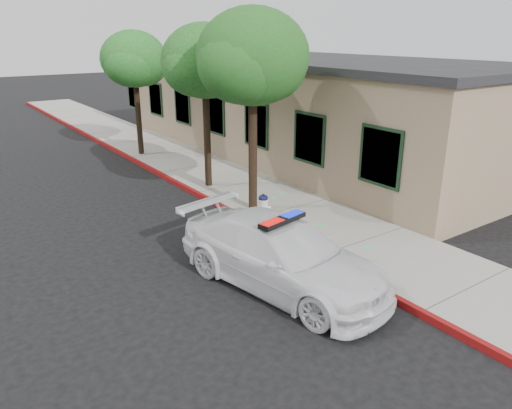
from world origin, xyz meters
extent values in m
plane|color=black|center=(0.00, 0.00, 0.00)|extent=(120.00, 120.00, 0.00)
cube|color=gray|center=(1.60, 3.00, 0.07)|extent=(3.20, 60.00, 0.15)
cube|color=maroon|center=(0.06, 3.00, 0.08)|extent=(0.14, 60.00, 0.16)
cube|color=#978163|center=(6.70, 9.00, 2.00)|extent=(7.00, 20.00, 4.00)
cube|color=black|center=(6.70, 9.00, 4.12)|extent=(7.30, 20.30, 0.24)
cube|color=black|center=(3.17, 1.00, 1.95)|extent=(0.08, 1.48, 1.68)
cube|color=black|center=(3.17, 4.00, 1.95)|extent=(0.08, 1.48, 1.68)
cube|color=black|center=(3.17, 7.00, 1.95)|extent=(0.08, 1.48, 1.68)
cube|color=black|center=(3.17, 10.00, 1.95)|extent=(0.08, 1.48, 1.68)
cube|color=black|center=(3.17, 13.00, 1.95)|extent=(0.08, 1.48, 1.68)
cube|color=black|center=(3.17, 16.00, 1.95)|extent=(0.08, 1.48, 1.68)
cube|color=black|center=(3.17, 19.00, 1.95)|extent=(0.08, 1.48, 1.68)
imported|color=silver|center=(-1.38, -0.40, 0.73)|extent=(3.02, 5.37, 1.47)
cube|color=black|center=(-1.38, -0.40, 1.53)|extent=(1.23, 0.51, 0.10)
cube|color=red|center=(-1.70, -0.46, 1.53)|extent=(0.56, 0.34, 0.11)
cube|color=#0D25E5|center=(-1.07, -0.33, 1.53)|extent=(0.56, 0.34, 0.11)
cylinder|color=white|center=(0.39, 2.72, 0.18)|extent=(0.32, 0.32, 0.06)
cylinder|color=white|center=(0.39, 2.72, 0.46)|extent=(0.26, 0.26, 0.52)
cylinder|color=white|center=(0.39, 2.72, 0.74)|extent=(0.30, 0.30, 0.04)
ellipsoid|color=black|center=(0.39, 2.72, 0.80)|extent=(0.27, 0.27, 0.20)
cylinder|color=black|center=(0.39, 2.72, 0.89)|extent=(0.07, 0.07, 0.06)
cylinder|color=white|center=(0.24, 2.77, 0.49)|extent=(0.14, 0.14, 0.10)
cylinder|color=white|center=(0.54, 2.66, 0.49)|extent=(0.14, 0.14, 0.10)
cylinder|color=white|center=(0.33, 2.57, 0.51)|extent=(0.16, 0.15, 0.13)
cylinder|color=black|center=(0.70, 3.68, 1.93)|extent=(0.26, 0.26, 3.55)
ellipsoid|color=#20551A|center=(0.70, 3.68, 4.59)|extent=(3.16, 3.16, 2.68)
ellipsoid|color=#20551A|center=(1.26, 3.83, 4.30)|extent=(2.37, 2.37, 2.01)
ellipsoid|color=#20551A|center=(0.24, 3.50, 4.39)|extent=(2.47, 2.47, 2.10)
cylinder|color=black|center=(0.79, 6.53, 1.84)|extent=(0.24, 0.24, 3.38)
ellipsoid|color=#19501B|center=(0.79, 6.53, 4.35)|extent=(2.83, 2.83, 2.41)
ellipsoid|color=#19501B|center=(1.18, 6.76, 4.08)|extent=(2.28, 2.28, 1.94)
ellipsoid|color=#19501B|center=(0.41, 6.38, 4.17)|extent=(2.19, 2.19, 1.86)
cylinder|color=black|center=(0.70, 12.32, 1.75)|extent=(0.24, 0.24, 3.20)
ellipsoid|color=#1D5D1F|center=(0.70, 12.32, 4.17)|extent=(2.74, 2.74, 2.33)
ellipsoid|color=#1D5D1F|center=(1.14, 12.53, 3.90)|extent=(2.10, 2.10, 1.79)
ellipsoid|color=#1D5D1F|center=(0.45, 12.02, 3.99)|extent=(2.19, 2.19, 1.86)
camera|label=1|loc=(-7.30, -7.81, 5.25)|focal=34.18mm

